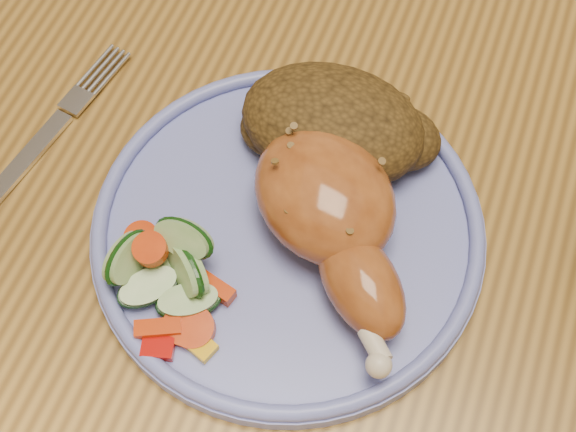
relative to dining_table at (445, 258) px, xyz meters
The scene contains 7 objects.
dining_table is the anchor object (origin of this frame).
plate 0.15m from the dining_table, 148.27° to the right, with size 0.25×0.25×0.01m, color #6771C2.
plate_rim 0.16m from the dining_table, 148.27° to the right, with size 0.25×0.25×0.01m, color #6771C2.
chicken_leg 0.15m from the dining_table, 141.96° to the right, with size 0.14×0.16×0.05m.
rice_pilaf 0.15m from the dining_table, behind, with size 0.13×0.09×0.05m.
vegetable_pile 0.23m from the dining_table, 141.28° to the right, with size 0.09×0.09×0.04m.
fork 0.31m from the dining_table, 168.11° to the right, with size 0.04×0.16×0.00m.
Camera 1 is at (-0.02, -0.28, 1.21)m, focal length 50.00 mm.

